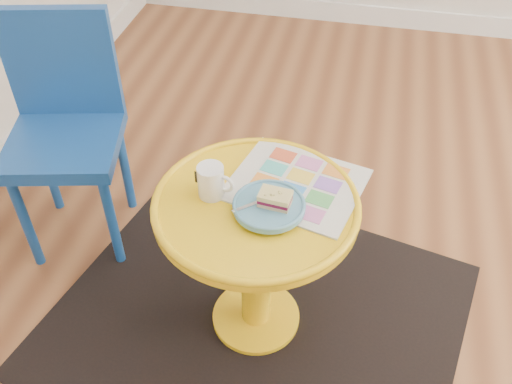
% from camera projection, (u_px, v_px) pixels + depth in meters
% --- Properties ---
extents(floor, '(4.00, 4.00, 0.00)m').
position_uv_depth(floor, '(476.00, 289.00, 2.03)').
color(floor, brown).
rests_on(floor, ground).
extents(room_walls, '(4.00, 4.00, 4.00)m').
position_uv_depth(room_walls, '(261.00, 92.00, 2.86)').
color(room_walls, silver).
rests_on(room_walls, ground).
extents(rug, '(1.51, 1.36, 0.01)m').
position_uv_depth(rug, '(256.00, 318.00, 1.93)').
color(rug, black).
rests_on(rug, ground).
extents(side_table, '(0.57, 0.57, 0.54)m').
position_uv_depth(side_table, '(256.00, 241.00, 1.67)').
color(side_table, yellow).
rests_on(side_table, ground).
extents(chair, '(0.45, 0.45, 0.84)m').
position_uv_depth(chair, '(65.00, 120.00, 1.95)').
color(chair, '#164794').
rests_on(chair, ground).
extents(newspaper, '(0.42, 0.38, 0.01)m').
position_uv_depth(newspaper, '(296.00, 184.00, 1.62)').
color(newspaper, silver).
rests_on(newspaper, side_table).
extents(mug, '(0.11, 0.07, 0.10)m').
position_uv_depth(mug, '(212.00, 181.00, 1.55)').
color(mug, white).
rests_on(mug, side_table).
extents(plate, '(0.19, 0.19, 0.02)m').
position_uv_depth(plate, '(269.00, 206.00, 1.52)').
color(plate, '#5696B7').
rests_on(plate, newspaper).
extents(cake_slice, '(0.09, 0.07, 0.04)m').
position_uv_depth(cake_slice, '(275.00, 198.00, 1.51)').
color(cake_slice, '#D3BC8C').
rests_on(cake_slice, plate).
extents(fork, '(0.12, 0.11, 0.00)m').
position_uv_depth(fork, '(258.00, 202.00, 1.52)').
color(fork, silver).
rests_on(fork, plate).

